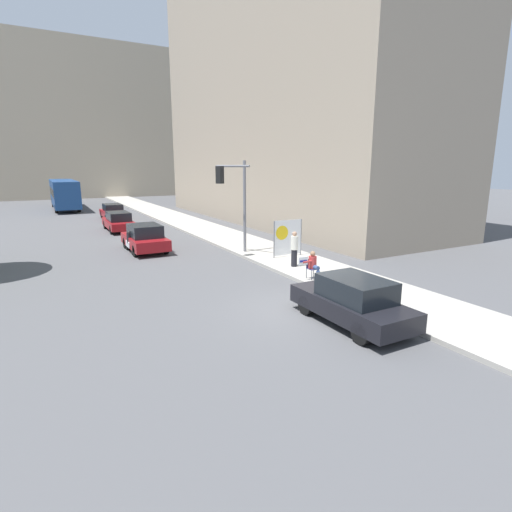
% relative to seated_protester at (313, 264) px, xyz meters
% --- Properties ---
extents(ground_plane, '(160.00, 160.00, 0.00)m').
position_rel_seated_protester_xyz_m(ground_plane, '(-2.29, -2.58, -0.77)').
color(ground_plane, '#4F4F51').
extents(sidewalk_curb, '(3.48, 90.00, 0.15)m').
position_rel_seated_protester_xyz_m(sidewalk_curb, '(1.18, 12.42, -0.70)').
color(sidewalk_curb, '#A8A399').
rests_on(sidewalk_curb, ground_plane).
extents(building_backdrop_far, '(52.00, 12.00, 22.90)m').
position_rel_seated_protester_xyz_m(building_backdrop_far, '(-4.29, 58.99, 10.68)').
color(building_backdrop_far, tan).
rests_on(building_backdrop_far, ground_plane).
extents(building_backdrop_right, '(10.00, 32.00, 24.32)m').
position_rel_seated_protester_xyz_m(building_backdrop_right, '(9.75, 17.91, 11.39)').
color(building_backdrop_right, gray).
rests_on(building_backdrop_right, ground_plane).
extents(seated_protester, '(0.96, 0.77, 1.17)m').
position_rel_seated_protester_xyz_m(seated_protester, '(0.00, 0.00, 0.00)').
color(seated_protester, '#474C56').
rests_on(seated_protester, sidewalk_curb).
extents(jogger_on_sidewalk, '(0.34, 0.34, 1.66)m').
position_rel_seated_protester_xyz_m(jogger_on_sidewalk, '(0.52, 2.18, 0.22)').
color(jogger_on_sidewalk, black).
rests_on(jogger_on_sidewalk, sidewalk_curb).
extents(protest_banner, '(1.72, 0.06, 1.92)m').
position_rel_seated_protester_xyz_m(protest_banner, '(1.39, 4.12, 0.39)').
color(protest_banner, slate).
rests_on(protest_banner, sidewalk_curb).
extents(traffic_light_pole, '(2.14, 1.91, 4.93)m').
position_rel_seated_protester_xyz_m(traffic_light_pole, '(-0.74, 5.90, 2.68)').
color(traffic_light_pole, slate).
rests_on(traffic_light_pole, sidewalk_curb).
extents(parked_car_curbside, '(1.73, 4.15, 1.50)m').
position_rel_seated_protester_xyz_m(parked_car_curbside, '(-1.67, -4.25, -0.03)').
color(parked_car_curbside, black).
rests_on(parked_car_curbside, ground_plane).
extents(car_on_road_nearest, '(1.88, 4.29, 1.55)m').
position_rel_seated_protester_xyz_m(car_on_road_nearest, '(-4.65, 9.77, -0.01)').
color(car_on_road_nearest, maroon).
rests_on(car_on_road_nearest, ground_plane).
extents(car_on_road_midblock, '(1.73, 4.75, 1.43)m').
position_rel_seated_protester_xyz_m(car_on_road_midblock, '(-4.63, 18.20, -0.06)').
color(car_on_road_midblock, maroon).
rests_on(car_on_road_midblock, ground_plane).
extents(car_on_road_distant, '(1.74, 4.44, 1.41)m').
position_rel_seated_protester_xyz_m(car_on_road_distant, '(-3.86, 25.44, -0.07)').
color(car_on_road_distant, maroon).
rests_on(car_on_road_distant, ground_plane).
extents(city_bus_on_road, '(2.51, 11.65, 3.25)m').
position_rel_seated_protester_xyz_m(city_bus_on_road, '(-7.12, 37.16, 1.09)').
color(city_bus_on_road, navy).
rests_on(city_bus_on_road, ground_plane).
extents(motorcycle_on_road, '(0.28, 2.14, 1.23)m').
position_rel_seated_protester_xyz_m(motorcycle_on_road, '(-5.51, 9.81, -0.24)').
color(motorcycle_on_road, silver).
rests_on(motorcycle_on_road, ground_plane).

